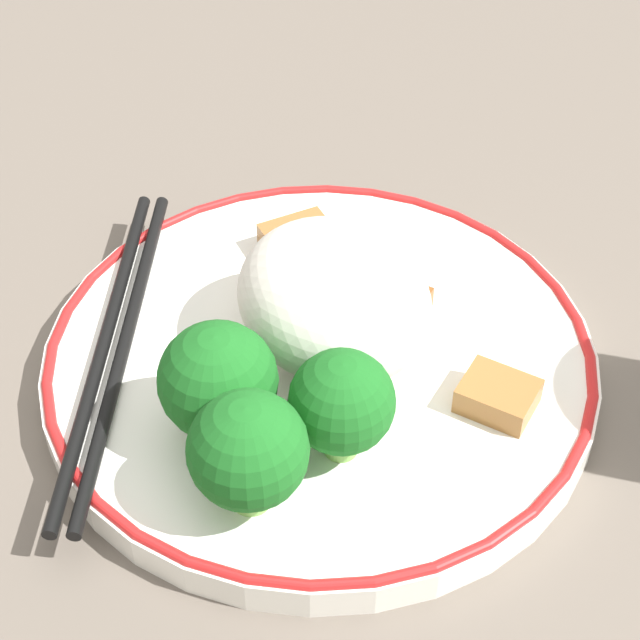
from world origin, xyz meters
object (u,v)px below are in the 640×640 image
(broccoli_back_left, at_px, (218,382))
(broccoli_back_right, at_px, (342,403))
(broccoli_back_center, at_px, (248,451))
(plate, at_px, (320,361))
(chopsticks, at_px, (114,343))

(broccoli_back_left, distance_m, broccoli_back_right, 0.05)
(broccoli_back_center, bearing_deg, plate, -140.24)
(plate, bearing_deg, chopsticks, -33.76)
(plate, xyz_separation_m, chopsticks, (0.08, -0.05, 0.01))
(broccoli_back_center, bearing_deg, broccoli_back_right, -176.40)
(plate, distance_m, chopsticks, 0.09)
(broccoli_back_left, bearing_deg, broccoli_back_right, 136.56)
(plate, height_order, broccoli_back_center, broccoli_back_center)
(plate, bearing_deg, broccoli_back_center, 39.76)
(broccoli_back_left, height_order, broccoli_back_right, broccoli_back_left)
(broccoli_back_center, xyz_separation_m, broccoli_back_right, (-0.04, -0.00, -0.00))
(plate, bearing_deg, broccoli_back_right, 66.57)
(broccoli_back_center, bearing_deg, broccoli_back_left, -100.92)
(broccoli_back_right, bearing_deg, broccoli_back_center, 3.60)
(broccoli_back_left, relative_size, broccoli_back_right, 1.09)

